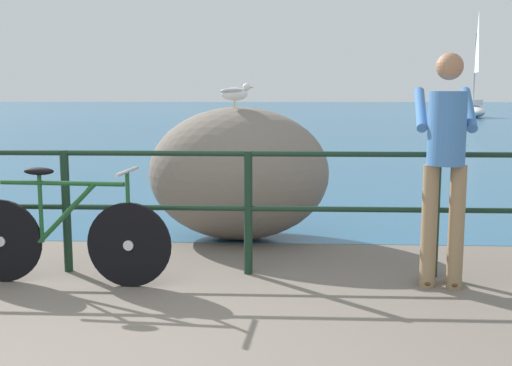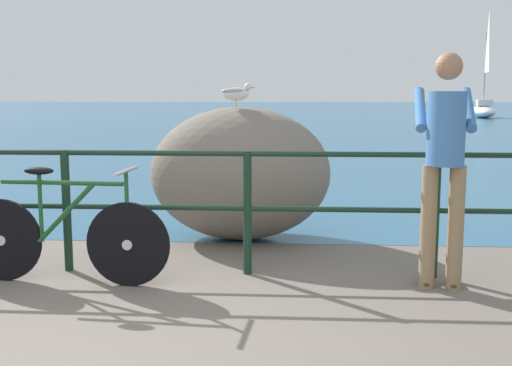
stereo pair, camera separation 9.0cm
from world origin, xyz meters
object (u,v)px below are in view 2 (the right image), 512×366
(breakwater_boulder_main, at_px, (240,173))
(sailboat, at_px, (484,106))
(bicycle, at_px, (64,235))
(person_at_railing, at_px, (445,160))
(seagull, at_px, (236,93))

(breakwater_boulder_main, height_order, sailboat, sailboat)
(bicycle, bearing_deg, person_at_railing, 5.71)
(bicycle, bearing_deg, sailboat, 73.24)
(bicycle, xyz_separation_m, seagull, (1.21, 1.53, 1.10))
(bicycle, relative_size, seagull, 4.96)
(person_at_railing, bearing_deg, bicycle, 99.41)
(person_at_railing, bearing_deg, breakwater_boulder_main, 55.45)
(seagull, bearing_deg, breakwater_boulder_main, 60.85)
(seagull, xyz_separation_m, sailboat, (11.54, 31.58, -0.78))
(seagull, bearing_deg, person_at_railing, -49.96)
(bicycle, xyz_separation_m, person_at_railing, (2.91, 0.07, 0.60))
(bicycle, distance_m, sailboat, 35.48)
(bicycle, distance_m, person_at_railing, 2.98)
(breakwater_boulder_main, bearing_deg, bicycle, -127.50)
(breakwater_boulder_main, xyz_separation_m, seagull, (-0.03, -0.08, 0.81))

